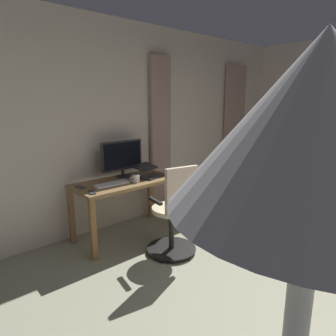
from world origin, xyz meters
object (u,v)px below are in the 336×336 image
Objects in this scene: desk at (125,189)px; floor_lamp at (300,294)px; computer_keyboard at (112,184)px; computer_monitor at (122,157)px; mug_coffee at (136,179)px; cell_phone_face_up at (81,187)px; office_chair at (175,215)px; laptop at (149,173)px; cell_phone_by_monitor at (92,192)px.

floor_lamp is at bearing 60.33° from desk.
computer_monitor is at bearing -141.61° from computer_keyboard.
floor_lamp reaches higher than mug_coffee.
desk is at bearing 159.19° from cell_phone_face_up.
mug_coffee is at bearing 106.97° from office_chair.
floor_lamp is at bearing 58.12° from mug_coffee.
desk is at bearing -21.21° from laptop.
desk is at bearing 110.60° from office_chair.
office_chair reaches higher than desk.
laptop reaches higher than cell_phone_face_up.
cell_phone_by_monitor reaches higher than desk.
computer_keyboard is 0.24× the size of floor_lamp.
desk is 0.72× the size of floor_lamp.
computer_keyboard is (0.22, 0.06, 0.12)m from desk.
office_chair is at bearing 116.66° from cell_phone_face_up.
desk is 0.26m from computer_keyboard.
desk is at bearing -119.67° from floor_lamp.
floor_lamp is at bearing 86.38° from cell_phone_by_monitor.
office_chair is 7.18× the size of cell_phone_face_up.
office_chair reaches higher than mug_coffee.
computer_monitor is at bearing -119.45° from floor_lamp.
computer_keyboard is 1.05× the size of laptop.
office_chair is 1.11m from cell_phone_face_up.
office_chair is at bearing 99.71° from desk.
laptop is 3.03× the size of mug_coffee.
mug_coffee is (-0.60, -0.04, 0.04)m from cell_phone_by_monitor.
office_chair is at bearing -129.86° from floor_lamp.
laptop is 0.90m from cell_phone_by_monitor.
cell_phone_by_monitor is 3.02m from floor_lamp.
computer_keyboard is 2.92× the size of cell_phone_face_up.
cell_phone_face_up is 1.09× the size of mug_coffee.
floor_lamp is (1.10, 2.71, 0.75)m from cell_phone_by_monitor.
computer_keyboard is 2.92× the size of cell_phone_by_monitor.
cell_phone_by_monitor is at bearing 3.70° from mug_coffee.
computer_keyboard is (0.31, 0.25, -0.25)m from computer_monitor.
laptop is (-0.35, 0.04, 0.16)m from desk.
floor_lamp is (1.74, 3.08, 0.49)m from computer_monitor.
laptop is at bearing 138.07° from computer_monitor.
office_chair is 2.46× the size of computer_keyboard.
computer_monitor reaches higher than mug_coffee.
floor_lamp is (1.10, 2.97, 0.75)m from cell_phone_face_up.
cell_phone_face_up is at bearing -23.06° from laptop.
cell_phone_face_up is 3.26m from floor_lamp.
cell_phone_by_monitor is (0.54, 0.18, 0.11)m from desk.
desk is 0.22m from mug_coffee.
computer_keyboard is 0.30m from mug_coffee.
cell_phone_by_monitor is at bearing 78.59° from cell_phone_face_up.
floor_lamp reaches higher than desk.
office_chair is 0.69m from mug_coffee.
mug_coffee is (0.07, -0.62, 0.29)m from office_chair.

